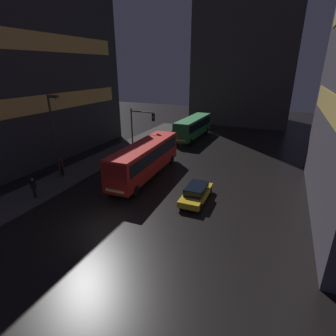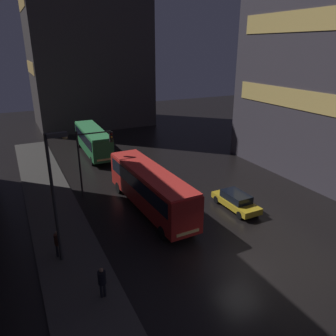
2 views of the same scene
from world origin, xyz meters
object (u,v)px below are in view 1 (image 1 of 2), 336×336
at_px(pedestrian_near, 61,165).
at_px(traffic_light_main, 140,125).
at_px(street_lamp_sidewalk, 54,125).
at_px(bus_far, 193,126).
at_px(pedestrian_mid, 33,186).
at_px(bus_near, 145,157).
at_px(car_taxi, 196,193).

height_order(pedestrian_near, traffic_light_main, traffic_light_main).
xyz_separation_m(pedestrian_near, street_lamp_sidewalk, (0.31, -0.39, 4.20)).
xyz_separation_m(bus_far, pedestrian_mid, (-5.77, -24.61, -0.74)).
height_order(bus_near, pedestrian_near, bus_near).
distance_m(car_taxi, street_lamp_sidewalk, 14.58).
xyz_separation_m(car_taxi, pedestrian_near, (-14.08, -0.53, 0.50)).
distance_m(pedestrian_near, pedestrian_mid, 4.93).
bearing_deg(bus_near, street_lamp_sidewalk, 25.28).
height_order(bus_far, car_taxi, bus_far).
relative_size(pedestrian_near, street_lamp_sidewalk, 0.22).
distance_m(pedestrian_mid, street_lamp_sidewalk, 6.12).
bearing_deg(bus_near, bus_far, -90.41).
bearing_deg(pedestrian_mid, street_lamp_sidewalk, -122.54).
bearing_deg(car_taxi, bus_near, -25.60).
height_order(bus_near, car_taxi, bus_near).
height_order(car_taxi, street_lamp_sidewalk, street_lamp_sidewalk).
height_order(bus_near, street_lamp_sidewalk, street_lamp_sidewalk).
relative_size(pedestrian_near, traffic_light_main, 0.30).
height_order(pedestrian_near, street_lamp_sidewalk, street_lamp_sidewalk).
bearing_deg(pedestrian_mid, traffic_light_main, -150.64).
distance_m(bus_near, traffic_light_main, 6.25).
bearing_deg(pedestrian_mid, pedestrian_near, -120.28).
bearing_deg(car_taxi, pedestrian_mid, 21.77).
height_order(bus_far, street_lamp_sidewalk, street_lamp_sidewalk).
bearing_deg(street_lamp_sidewalk, bus_far, 71.07).
bearing_deg(pedestrian_near, street_lamp_sidewalk, 59.48).
relative_size(pedestrian_near, pedestrian_mid, 1.00).
bearing_deg(pedestrian_mid, bus_far, -151.30).
relative_size(car_taxi, traffic_light_main, 0.76).
relative_size(bus_near, street_lamp_sidewalk, 1.45).
distance_m(pedestrian_near, traffic_light_main, 9.89).
bearing_deg(street_lamp_sidewalk, pedestrian_mid, -74.42).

